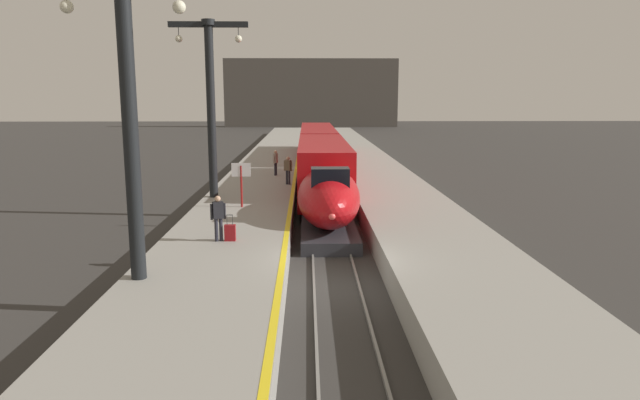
{
  "coord_description": "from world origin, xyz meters",
  "views": [
    {
      "loc": [
        -0.98,
        -17.96,
        6.28
      ],
      "look_at": [
        -0.4,
        6.58,
        1.8
      ],
      "focal_mm": 31.85,
      "sensor_mm": 36.0,
      "label": 1
    }
  ],
  "objects_px": {
    "highspeed_train_main": "(320,159)",
    "passenger_mid_platform": "(288,168)",
    "passenger_near_edge": "(218,215)",
    "station_column_mid": "(210,92)",
    "passenger_far_waiting": "(275,161)",
    "station_column_near": "(128,98)",
    "departure_info_board": "(241,176)",
    "rolling_suitcase": "(230,233)"
  },
  "relations": [
    {
      "from": "station_column_near",
      "to": "passenger_near_edge",
      "type": "relative_size",
      "value": 5.06
    },
    {
      "from": "passenger_near_edge",
      "to": "passenger_far_waiting",
      "type": "height_order",
      "value": "same"
    },
    {
      "from": "passenger_near_edge",
      "to": "rolling_suitcase",
      "type": "bearing_deg",
      "value": 4.73
    },
    {
      "from": "station_column_near",
      "to": "passenger_far_waiting",
      "type": "distance_m",
      "value": 22.54
    },
    {
      "from": "passenger_far_waiting",
      "to": "rolling_suitcase",
      "type": "xyz_separation_m",
      "value": [
        -0.73,
        -17.64,
        -0.69
      ]
    },
    {
      "from": "departure_info_board",
      "to": "station_column_near",
      "type": "bearing_deg",
      "value": -99.36
    },
    {
      "from": "highspeed_train_main",
      "to": "passenger_near_edge",
      "type": "distance_m",
      "value": 20.4
    },
    {
      "from": "passenger_far_waiting",
      "to": "station_column_mid",
      "type": "bearing_deg",
      "value": -108.78
    },
    {
      "from": "passenger_far_waiting",
      "to": "rolling_suitcase",
      "type": "bearing_deg",
      "value": -92.38
    },
    {
      "from": "station_column_near",
      "to": "passenger_far_waiting",
      "type": "height_order",
      "value": "station_column_near"
    },
    {
      "from": "highspeed_train_main",
      "to": "station_column_mid",
      "type": "distance_m",
      "value": 12.96
    },
    {
      "from": "passenger_far_waiting",
      "to": "departure_info_board",
      "type": "relative_size",
      "value": 0.8
    },
    {
      "from": "highspeed_train_main",
      "to": "rolling_suitcase",
      "type": "bearing_deg",
      "value": -100.82
    },
    {
      "from": "highspeed_train_main",
      "to": "station_column_near",
      "type": "relative_size",
      "value": 4.5
    },
    {
      "from": "highspeed_train_main",
      "to": "passenger_mid_platform",
      "type": "xyz_separation_m",
      "value": [
        -2.11,
        -6.31,
        0.12
      ]
    },
    {
      "from": "rolling_suitcase",
      "to": "passenger_far_waiting",
      "type": "bearing_deg",
      "value": 87.62
    },
    {
      "from": "station_column_mid",
      "to": "departure_info_board",
      "type": "relative_size",
      "value": 4.27
    },
    {
      "from": "passenger_near_edge",
      "to": "passenger_far_waiting",
      "type": "bearing_deg",
      "value": 86.3
    },
    {
      "from": "passenger_far_waiting",
      "to": "departure_info_board",
      "type": "xyz_separation_m",
      "value": [
        -1.03,
        -11.12,
        0.52
      ]
    },
    {
      "from": "station_column_mid",
      "to": "passenger_far_waiting",
      "type": "distance_m",
      "value": 9.84
    },
    {
      "from": "passenger_near_edge",
      "to": "departure_info_board",
      "type": "xyz_separation_m",
      "value": [
        0.11,
        6.56,
        0.52
      ]
    },
    {
      "from": "highspeed_train_main",
      "to": "passenger_far_waiting",
      "type": "height_order",
      "value": "highspeed_train_main"
    },
    {
      "from": "highspeed_train_main",
      "to": "station_column_mid",
      "type": "height_order",
      "value": "station_column_mid"
    },
    {
      "from": "highspeed_train_main",
      "to": "passenger_mid_platform",
      "type": "height_order",
      "value": "highspeed_train_main"
    },
    {
      "from": "highspeed_train_main",
      "to": "station_column_mid",
      "type": "relative_size",
      "value": 4.25
    },
    {
      "from": "highspeed_train_main",
      "to": "passenger_near_edge",
      "type": "relative_size",
      "value": 22.77
    },
    {
      "from": "passenger_mid_platform",
      "to": "passenger_near_edge",
      "type": "bearing_deg",
      "value": -98.78
    },
    {
      "from": "passenger_mid_platform",
      "to": "passenger_far_waiting",
      "type": "height_order",
      "value": "same"
    },
    {
      "from": "station_column_near",
      "to": "rolling_suitcase",
      "type": "bearing_deg",
      "value": 64.21
    },
    {
      "from": "passenger_near_edge",
      "to": "station_column_mid",
      "type": "bearing_deg",
      "value": 100.17
    },
    {
      "from": "passenger_mid_platform",
      "to": "departure_info_board",
      "type": "bearing_deg",
      "value": -105.76
    },
    {
      "from": "passenger_mid_platform",
      "to": "departure_info_board",
      "type": "xyz_separation_m",
      "value": [
        -2.0,
        -7.09,
        0.52
      ]
    },
    {
      "from": "station_column_near",
      "to": "station_column_mid",
      "type": "bearing_deg",
      "value": 90.0
    },
    {
      "from": "station_column_mid",
      "to": "departure_info_board",
      "type": "xyz_separation_m",
      "value": [
        1.79,
        -2.81,
        -3.95
      ]
    },
    {
      "from": "station_column_mid",
      "to": "station_column_near",
      "type": "bearing_deg",
      "value": -90.0
    },
    {
      "from": "passenger_mid_platform",
      "to": "departure_info_board",
      "type": "relative_size",
      "value": 0.8
    },
    {
      "from": "passenger_far_waiting",
      "to": "departure_info_board",
      "type": "bearing_deg",
      "value": -95.32
    },
    {
      "from": "highspeed_train_main",
      "to": "passenger_mid_platform",
      "type": "relative_size",
      "value": 22.77
    },
    {
      "from": "station_column_mid",
      "to": "passenger_far_waiting",
      "type": "height_order",
      "value": "station_column_mid"
    },
    {
      "from": "station_column_near",
      "to": "departure_info_board",
      "type": "xyz_separation_m",
      "value": [
        1.79,
        10.85,
        -3.68
      ]
    },
    {
      "from": "station_column_near",
      "to": "departure_info_board",
      "type": "distance_m",
      "value": 11.6
    },
    {
      "from": "passenger_near_edge",
      "to": "passenger_far_waiting",
      "type": "distance_m",
      "value": 17.71
    }
  ]
}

